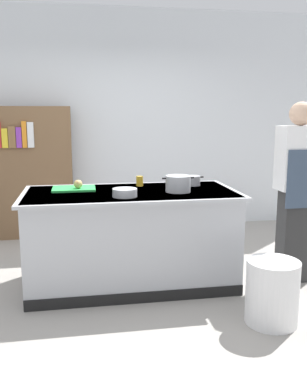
# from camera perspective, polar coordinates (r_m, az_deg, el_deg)

# --- Properties ---
(ground_plane) EXTENTS (10.00, 10.00, 0.00)m
(ground_plane) POSITION_cam_1_polar(r_m,az_deg,el_deg) (4.19, -2.97, -12.13)
(ground_plane) COLOR #9E9991
(back_wall) EXTENTS (6.40, 0.12, 3.00)m
(back_wall) POSITION_cam_1_polar(r_m,az_deg,el_deg) (5.95, -5.57, 9.44)
(back_wall) COLOR silver
(back_wall) RESTS_ON ground_plane
(counter_island) EXTENTS (1.98, 0.98, 0.90)m
(counter_island) POSITION_cam_1_polar(r_m,az_deg,el_deg) (4.03, -3.03, -6.02)
(counter_island) COLOR #B7BABF
(counter_island) RESTS_ON ground_plane
(cutting_board) EXTENTS (0.40, 0.28, 0.02)m
(cutting_board) POSITION_cam_1_polar(r_m,az_deg,el_deg) (4.07, -10.67, 0.43)
(cutting_board) COLOR green
(cutting_board) RESTS_ON counter_island
(onion) EXTENTS (0.08, 0.08, 0.08)m
(onion) POSITION_cam_1_polar(r_m,az_deg,el_deg) (4.03, -10.13, 1.06)
(onion) COLOR tan
(onion) RESTS_ON cutting_board
(stock_pot) EXTENTS (0.30, 0.23, 0.15)m
(stock_pot) POSITION_cam_1_polar(r_m,az_deg,el_deg) (3.90, 3.33, 1.12)
(stock_pot) COLOR #B7BABF
(stock_pot) RESTS_ON counter_island
(sauce_pan) EXTENTS (0.23, 0.16, 0.10)m
(sauce_pan) POSITION_cam_1_polar(r_m,az_deg,el_deg) (4.27, 5.24, 1.55)
(sauce_pan) COLOR #99999E
(sauce_pan) RESTS_ON counter_island
(mixing_bowl) EXTENTS (0.22, 0.22, 0.07)m
(mixing_bowl) POSITION_cam_1_polar(r_m,az_deg,el_deg) (3.68, -3.89, -0.08)
(mixing_bowl) COLOR #B7BABF
(mixing_bowl) RESTS_ON counter_island
(juice_cup) EXTENTS (0.07, 0.07, 0.10)m
(juice_cup) POSITION_cam_1_polar(r_m,az_deg,el_deg) (4.21, -1.88, 1.48)
(juice_cup) COLOR yellow
(juice_cup) RESTS_ON counter_island
(trash_bin) EXTENTS (0.41, 0.41, 0.50)m
(trash_bin) POSITION_cam_1_polar(r_m,az_deg,el_deg) (3.49, 15.69, -12.85)
(trash_bin) COLOR white
(trash_bin) RESTS_ON ground_plane
(person_chef) EXTENTS (0.38, 0.25, 1.72)m
(person_chef) POSITION_cam_1_polar(r_m,az_deg,el_deg) (4.23, 18.75, 0.48)
(person_chef) COLOR #2D2D2D
(person_chef) RESTS_ON ground_plane
(bookshelf) EXTENTS (1.10, 0.31, 1.70)m
(bookshelf) POSITION_cam_1_polar(r_m,az_deg,el_deg) (5.72, -16.41, 2.52)
(bookshelf) COLOR brown
(bookshelf) RESTS_ON ground_plane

